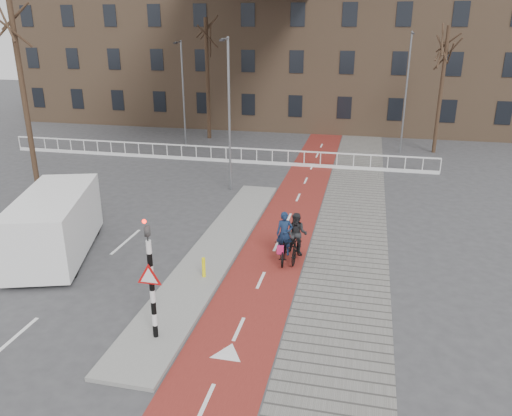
# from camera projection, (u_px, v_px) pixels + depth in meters

# --- Properties ---
(ground) EXTENTS (120.00, 120.00, 0.00)m
(ground) POSITION_uv_depth(u_px,v_px,m) (200.00, 305.00, 15.50)
(ground) COLOR #38383A
(ground) RESTS_ON ground
(bike_lane) EXTENTS (2.50, 60.00, 0.01)m
(bike_lane) POSITION_uv_depth(u_px,v_px,m) (295.00, 204.00, 24.35)
(bike_lane) COLOR maroon
(bike_lane) RESTS_ON ground
(sidewalk) EXTENTS (3.00, 60.00, 0.01)m
(sidewalk) POSITION_uv_depth(u_px,v_px,m) (353.00, 208.00, 23.78)
(sidewalk) COLOR slate
(sidewalk) RESTS_ON ground
(curb_island) EXTENTS (1.80, 16.00, 0.12)m
(curb_island) POSITION_uv_depth(u_px,v_px,m) (216.00, 249.00, 19.29)
(curb_island) COLOR gray
(curb_island) RESTS_ON ground
(traffic_signal) EXTENTS (0.80, 0.80, 3.68)m
(traffic_signal) POSITION_uv_depth(u_px,v_px,m) (151.00, 276.00, 13.09)
(traffic_signal) COLOR black
(traffic_signal) RESTS_ON curb_island
(bollard) EXTENTS (0.12, 0.12, 0.70)m
(bollard) POSITION_uv_depth(u_px,v_px,m) (204.00, 267.00, 16.91)
(bollard) COLOR yellow
(bollard) RESTS_ON curb_island
(cyclist_near) EXTENTS (0.79, 1.85, 1.88)m
(cyclist_near) POSITION_uv_depth(u_px,v_px,m) (284.00, 245.00, 18.27)
(cyclist_near) COLOR black
(cyclist_near) RESTS_ON bike_lane
(cyclist_far) EXTENTS (0.80, 1.71, 1.83)m
(cyclist_far) POSITION_uv_depth(u_px,v_px,m) (297.00, 241.00, 18.24)
(cyclist_far) COLOR black
(cyclist_far) RESTS_ON bike_lane
(van) EXTENTS (3.84, 5.97, 2.39)m
(van) POSITION_uv_depth(u_px,v_px,m) (55.00, 224.00, 18.49)
(van) COLOR white
(van) RESTS_ON ground
(railing) EXTENTS (28.00, 0.10, 0.99)m
(railing) POSITION_uv_depth(u_px,v_px,m) (211.00, 157.00, 32.01)
(railing) COLOR silver
(railing) RESTS_ON ground
(townhouse_row) EXTENTS (46.00, 10.00, 15.90)m
(townhouse_row) POSITION_uv_depth(u_px,v_px,m) (283.00, 31.00, 42.78)
(townhouse_row) COLOR #7F6047
(townhouse_row) RESTS_ON ground
(tree_left) EXTENTS (0.25, 0.25, 9.44)m
(tree_left) POSITION_uv_depth(u_px,v_px,m) (25.00, 104.00, 23.48)
(tree_left) COLOR #302015
(tree_left) RESTS_ON ground
(tree_mid) EXTENTS (0.29, 0.29, 8.79)m
(tree_mid) POSITION_uv_depth(u_px,v_px,m) (208.00, 80.00, 37.29)
(tree_mid) COLOR #302015
(tree_mid) RESTS_ON ground
(tree_right) EXTENTS (0.25, 0.25, 8.23)m
(tree_right) POSITION_uv_depth(u_px,v_px,m) (441.00, 92.00, 32.94)
(tree_right) COLOR #302015
(tree_right) RESTS_ON ground
(streetlight_near) EXTENTS (0.12, 0.12, 7.72)m
(streetlight_near) POSITION_uv_depth(u_px,v_px,m) (229.00, 117.00, 25.11)
(streetlight_near) COLOR slate
(streetlight_near) RESTS_ON ground
(streetlight_left) EXTENTS (0.12, 0.12, 7.29)m
(streetlight_left) POSITION_uv_depth(u_px,v_px,m) (183.00, 95.00, 34.68)
(streetlight_left) COLOR slate
(streetlight_left) RESTS_ON ground
(streetlight_right) EXTENTS (0.12, 0.12, 7.90)m
(streetlight_right) POSITION_uv_depth(u_px,v_px,m) (406.00, 94.00, 32.96)
(streetlight_right) COLOR slate
(streetlight_right) RESTS_ON ground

